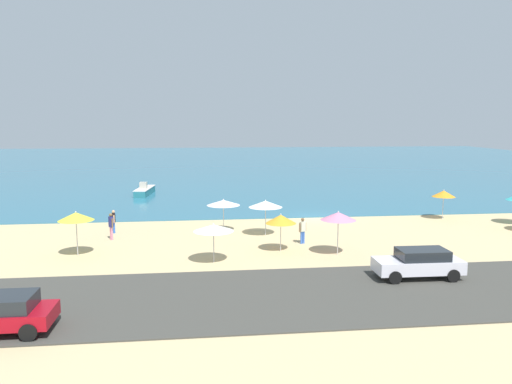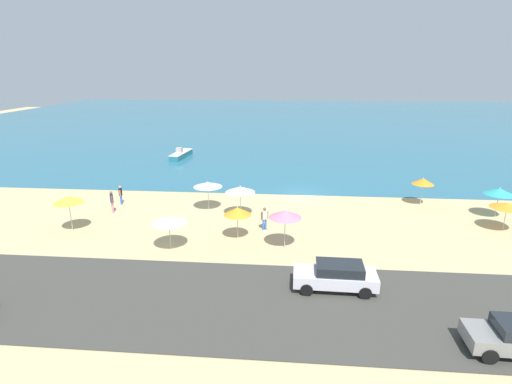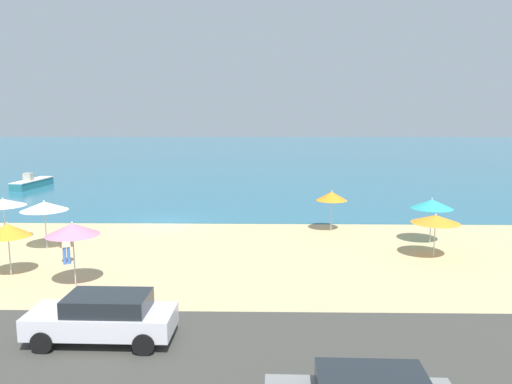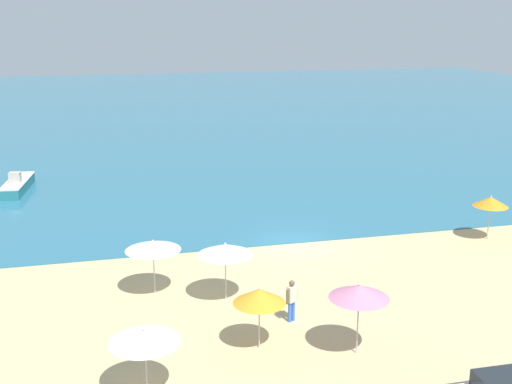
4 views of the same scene
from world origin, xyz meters
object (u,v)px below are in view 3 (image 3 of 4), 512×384
object	(u,v)px
beach_umbrella_4	(44,206)
beach_umbrella_5	(3,202)
beach_umbrella_6	(332,196)
parked_car_3	(103,317)
bather_1	(66,244)
skiff_nearshore	(32,183)
beach_umbrella_2	(436,219)
beach_umbrella_8	(8,230)
beach_umbrella_1	(72,229)
beach_umbrella_0	(432,204)

from	to	relation	value
beach_umbrella_4	beach_umbrella_5	world-z (taller)	beach_umbrella_4
beach_umbrella_6	parked_car_3	distance (m)	16.95
beach_umbrella_4	bather_1	world-z (taller)	beach_umbrella_4
parked_car_3	skiff_nearshore	size ratio (longest dim) A/B	0.76
beach_umbrella_6	bather_1	xyz separation A→B (m)	(-12.93, -6.66, -1.13)
beach_umbrella_5	beach_umbrella_6	size ratio (longest dim) A/B	1.00
beach_umbrella_5	skiff_nearshore	bearing A→B (deg)	111.32
beach_umbrella_5	beach_umbrella_2	bearing A→B (deg)	-6.58
parked_car_3	skiff_nearshore	world-z (taller)	parked_car_3
bather_1	parked_car_3	distance (m)	8.94
beach_umbrella_5	beach_umbrella_6	bearing A→B (deg)	8.61
beach_umbrella_4	beach_umbrella_8	xyz separation A→B (m)	(0.35, -4.31, -0.22)
beach_umbrella_2	parked_car_3	world-z (taller)	beach_umbrella_2
beach_umbrella_1	beach_umbrella_6	xyz separation A→B (m)	(11.43, 9.56, -0.25)
beach_umbrella_2	bather_1	xyz separation A→B (m)	(-17.17, -1.41, -0.92)
beach_umbrella_6	beach_umbrella_2	bearing A→B (deg)	-51.02
beach_umbrella_4	beach_umbrella_6	size ratio (longest dim) A/B	1.04
beach_umbrella_0	parked_car_3	world-z (taller)	beach_umbrella_0
beach_umbrella_0	beach_umbrella_6	world-z (taller)	beach_umbrella_0
beach_umbrella_1	beach_umbrella_8	size ratio (longest dim) A/B	1.13
beach_umbrella_0	parked_car_3	xyz separation A→B (m)	(-13.60, -11.96, -1.27)
beach_umbrella_1	skiff_nearshore	distance (m)	29.52
beach_umbrella_5	beach_umbrella_1	bearing A→B (deg)	-47.04
beach_umbrella_4	beach_umbrella_5	size ratio (longest dim) A/B	1.04
beach_umbrella_2	beach_umbrella_8	bearing A→B (deg)	-170.61
beach_umbrella_6	beach_umbrella_8	size ratio (longest dim) A/B	1.03
beach_umbrella_5	beach_umbrella_8	world-z (taller)	beach_umbrella_5
beach_umbrella_2	beach_umbrella_4	size ratio (longest dim) A/B	0.91
beach_umbrella_0	skiff_nearshore	distance (m)	35.73
parked_car_3	beach_umbrella_4	bearing A→B (deg)	121.16
beach_umbrella_6	skiff_nearshore	distance (m)	30.21
beach_umbrella_4	beach_umbrella_6	xyz separation A→B (m)	(14.99, 4.06, -0.13)
beach_umbrella_1	bather_1	size ratio (longest dim) A/B	1.55
beach_umbrella_0	beach_umbrella_4	xyz separation A→B (m)	(-19.92, -1.50, 0.09)
beach_umbrella_6	beach_umbrella_8	xyz separation A→B (m)	(-14.65, -8.36, -0.09)
beach_umbrella_2	beach_umbrella_6	distance (m)	6.75
beach_umbrella_0	beach_umbrella_4	world-z (taller)	beach_umbrella_4
beach_umbrella_0	bather_1	distance (m)	18.36
skiff_nearshore	bather_1	bearing A→B (deg)	-61.85
beach_umbrella_1	beach_umbrella_8	world-z (taller)	beach_umbrella_1
beach_umbrella_8	parked_car_3	bearing A→B (deg)	-45.83
parked_car_3	beach_umbrella_5	bearing A→B (deg)	127.74
beach_umbrella_1	bather_1	bearing A→B (deg)	117.32
bather_1	parked_car_3	world-z (taller)	bather_1
beach_umbrella_4	beach_umbrella_6	distance (m)	15.53
beach_umbrella_6	bather_1	world-z (taller)	beach_umbrella_6
beach_umbrella_1	beach_umbrella_6	distance (m)	14.90
beach_umbrella_2	beach_umbrella_4	bearing A→B (deg)	176.48
beach_umbrella_1	parked_car_3	bearing A→B (deg)	-60.91
beach_umbrella_6	beach_umbrella_0	bearing A→B (deg)	-27.43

